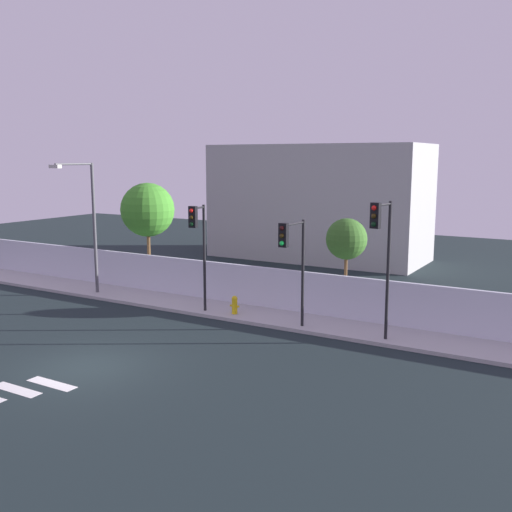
% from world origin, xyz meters
% --- Properties ---
extents(ground_plane, '(80.00, 80.00, 0.00)m').
position_xyz_m(ground_plane, '(0.00, 0.00, 0.00)').
color(ground_plane, black).
extents(sidewalk, '(36.00, 2.40, 0.15)m').
position_xyz_m(sidewalk, '(0.00, 8.20, 0.07)').
color(sidewalk, '#A9A9A9').
rests_on(sidewalk, ground).
extents(perimeter_wall, '(36.00, 0.18, 1.80)m').
position_xyz_m(perimeter_wall, '(0.00, 9.49, 1.05)').
color(perimeter_wall, silver).
rests_on(perimeter_wall, sidewalk).
extents(traffic_light_left, '(0.35, 1.13, 4.66)m').
position_xyz_m(traffic_light_left, '(-0.50, 7.07, 3.54)').
color(traffic_light_left, black).
rests_on(traffic_light_left, sidewalk).
extents(traffic_light_center, '(0.35, 1.79, 4.28)m').
position_xyz_m(traffic_light_center, '(4.18, 6.69, 3.30)').
color(traffic_light_center, black).
rests_on(traffic_light_center, sidewalk).
extents(traffic_light_right, '(0.44, 1.28, 5.12)m').
position_xyz_m(traffic_light_right, '(7.56, 7.02, 3.86)').
color(traffic_light_right, black).
rests_on(traffic_light_right, sidewalk).
extents(street_lamp_curbside, '(0.60, 2.39, 6.41)m').
position_xyz_m(street_lamp_curbside, '(-7.28, 7.39, 4.02)').
color(street_lamp_curbside, '#4C4C51').
rests_on(street_lamp_curbside, sidewalk).
extents(fire_hydrant, '(0.44, 0.26, 0.80)m').
position_xyz_m(fire_hydrant, '(0.91, 7.72, 0.58)').
color(fire_hydrant, gold).
rests_on(fire_hydrant, sidewalk).
extents(roadside_tree_leftmost, '(2.86, 2.86, 5.50)m').
position_xyz_m(roadside_tree_leftmost, '(-6.63, 10.98, 4.06)').
color(roadside_tree_leftmost, brown).
rests_on(roadside_tree_leftmost, ground).
extents(roadside_tree_midleft, '(1.82, 1.82, 4.20)m').
position_xyz_m(roadside_tree_midleft, '(4.66, 10.98, 3.27)').
color(roadside_tree_midleft, brown).
rests_on(roadside_tree_midleft, ground).
extents(low_building_distant, '(14.26, 6.00, 7.67)m').
position_xyz_m(low_building_distant, '(-2.40, 23.49, 3.83)').
color(low_building_distant, '#9A9A9A').
rests_on(low_building_distant, ground).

